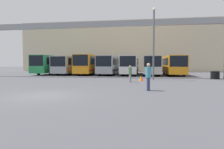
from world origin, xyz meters
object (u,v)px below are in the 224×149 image
object	(u,v)px
traffic_cone	(141,78)
tire_stack	(215,75)
bus_slot_4	(130,64)
bus_slot_5	(151,64)
bus_slot_1	(71,64)
bus_slot_2	(90,64)
pedestrian_mid_right	(130,73)
bus_slot_6	(173,64)
lamp_post	(154,41)
bus_slot_0	(54,64)
bus_slot_3	(110,64)
pedestrian_mid_left	(148,76)

from	to	relation	value
traffic_cone	tire_stack	bearing A→B (deg)	24.47
bus_slot_4	bus_slot_5	distance (m)	3.44
bus_slot_4	traffic_cone	distance (m)	12.68
tire_stack	bus_slot_1	bearing A→B (deg)	158.63
bus_slot_2	pedestrian_mid_right	world-z (taller)	bus_slot_2
bus_slot_4	bus_slot_6	xyz separation A→B (m)	(6.83, -0.83, -0.01)
pedestrian_mid_right	lamp_post	world-z (taller)	lamp_post
bus_slot_0	tire_stack	world-z (taller)	bus_slot_0
bus_slot_0	bus_slot_6	bearing A→B (deg)	-2.08
bus_slot_2	traffic_cone	world-z (taller)	bus_slot_2
bus_slot_1	bus_slot_4	xyz separation A→B (m)	(10.24, 0.40, 0.01)
bus_slot_3	bus_slot_6	xyz separation A→B (m)	(10.24, -0.03, -0.02)
bus_slot_0	pedestrian_mid_right	distance (m)	20.11
traffic_cone	bus_slot_3	bearing A→B (deg)	114.66
pedestrian_mid_right	bus_slot_0	bearing A→B (deg)	-154.77
bus_slot_1	tire_stack	bearing A→B (deg)	-21.37
bus_slot_0	traffic_cone	size ratio (longest dim) A/B	21.39
bus_slot_4	traffic_cone	bearing A→B (deg)	-81.19
pedestrian_mid_left	bus_slot_3	bearing A→B (deg)	-153.23
bus_slot_0	bus_slot_3	xyz separation A→B (m)	(10.24, -0.72, -0.08)
bus_slot_0	bus_slot_5	size ratio (longest dim) A/B	1.06
pedestrian_mid_left	tire_stack	xyz separation A→B (m)	(8.03, 11.46, -0.50)
lamp_post	pedestrian_mid_right	bearing A→B (deg)	-126.88
bus_slot_3	tire_stack	size ratio (longest dim) A/B	9.96
bus_slot_4	pedestrian_mid_left	world-z (taller)	bus_slot_4
bus_slot_0	bus_slot_5	distance (m)	17.07
bus_slot_4	pedestrian_mid_right	xyz separation A→B (m)	(0.87, -13.96, -0.86)
bus_slot_3	bus_slot_4	size ratio (longest dim) A/B	0.87
bus_slot_1	bus_slot_5	world-z (taller)	bus_slot_1
bus_slot_2	pedestrian_mid_left	world-z (taller)	bus_slot_2
bus_slot_0	bus_slot_2	bearing A→B (deg)	-3.76
pedestrian_mid_right	pedestrian_mid_left	distance (m)	6.25
bus_slot_0	lamp_post	size ratio (longest dim) A/B	1.47
bus_slot_1	pedestrian_mid_left	distance (m)	23.38
bus_slot_5	traffic_cone	distance (m)	12.19
bus_slot_0	pedestrian_mid_right	xyz separation A→B (m)	(14.53, -13.87, -0.95)
traffic_cone	bus_slot_2	bearing A→B (deg)	126.33
bus_slot_2	pedestrian_mid_right	size ratio (longest dim) A/B	6.63
traffic_cone	lamp_post	distance (m)	4.62
pedestrian_mid_left	traffic_cone	xyz separation A→B (m)	(-0.57, 7.55, -0.71)
bus_slot_5	bus_slot_6	xyz separation A→B (m)	(3.41, -0.40, 0.01)
traffic_cone	bus_slot_6	bearing A→B (deg)	67.12
bus_slot_2	bus_slot_3	xyz separation A→B (m)	(3.41, -0.27, -0.11)
bus_slot_4	pedestrian_mid_right	world-z (taller)	bus_slot_4
bus_slot_2	lamp_post	world-z (taller)	lamp_post
pedestrian_mid_left	traffic_cone	distance (m)	7.60
bus_slot_6	pedestrian_mid_right	size ratio (longest dim) A/B	6.27
traffic_cone	lamp_post	size ratio (longest dim) A/B	0.07
bus_slot_2	bus_slot_5	size ratio (longest dim) A/B	0.98
bus_slot_0	lamp_post	bearing A→B (deg)	-32.23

